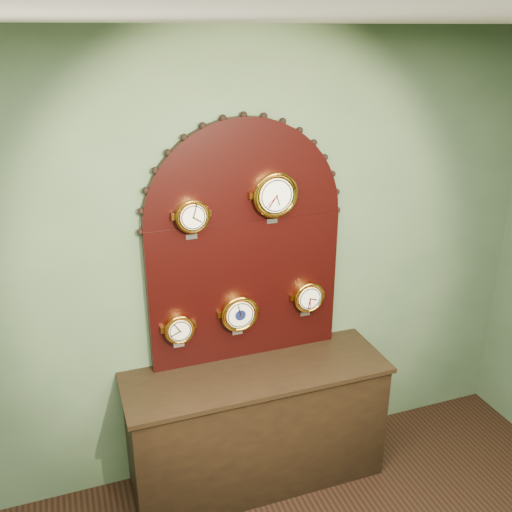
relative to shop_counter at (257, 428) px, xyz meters
name	(u,v)px	position (x,y,z in m)	size (l,w,h in m)	color
wall_back	(242,269)	(0.00, 0.27, 1.00)	(4.00, 4.00, 0.00)	#455C3F
shop_counter	(257,428)	(0.00, 0.00, 0.00)	(1.60, 0.50, 0.80)	black
display_board	(245,237)	(0.00, 0.22, 1.23)	(1.26, 0.06, 1.53)	black
roman_clock	(192,216)	(-0.33, 0.15, 1.41)	(0.19, 0.08, 0.25)	gold
arabic_clock	(275,194)	(0.16, 0.15, 1.49)	(0.27, 0.08, 0.32)	gold
hygrometer	(179,329)	(-0.44, 0.15, 0.72)	(0.18, 0.08, 0.23)	gold
barometer	(239,313)	(-0.06, 0.15, 0.76)	(0.23, 0.08, 0.28)	gold
tide_clock	(308,297)	(0.40, 0.15, 0.80)	(0.20, 0.08, 0.25)	gold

